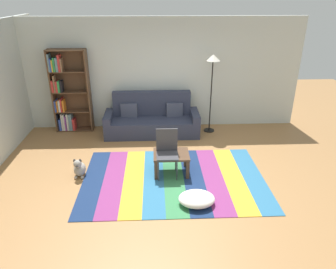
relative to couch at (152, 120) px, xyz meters
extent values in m
plane|color=#9E7042|center=(0.29, -2.02, -0.34)|extent=(14.00, 14.00, 0.00)
cube|color=silver|center=(0.29, 0.53, 1.01)|extent=(6.80, 0.10, 2.70)
cube|color=navy|center=(-1.09, -2.15, -0.33)|extent=(0.37, 2.27, 0.01)
cube|color=#843370|center=(-0.72, -2.15, -0.33)|extent=(0.37, 2.27, 0.01)
cube|color=gold|center=(-0.35, -2.15, -0.33)|extent=(0.37, 2.27, 0.01)
cube|color=teal|center=(0.03, -2.15, -0.33)|extent=(0.37, 2.27, 0.01)
cube|color=#387F4C|center=(0.40, -2.15, -0.33)|extent=(0.37, 2.27, 0.01)
cube|color=navy|center=(0.78, -2.15, -0.33)|extent=(0.37, 2.27, 0.01)
cube|color=#843370|center=(1.15, -2.15, -0.33)|extent=(0.37, 2.27, 0.01)
cube|color=gold|center=(1.53, -2.15, -0.33)|extent=(0.37, 2.27, 0.01)
cube|color=teal|center=(1.90, -2.15, -0.33)|extent=(0.37, 2.27, 0.01)
cube|color=#2D3347|center=(0.00, -0.07, -0.14)|extent=(1.90, 0.80, 0.40)
cube|color=#2D3347|center=(0.00, 0.23, 0.36)|extent=(1.90, 0.20, 0.60)
cube|color=#2D3347|center=(-1.04, -0.07, -0.06)|extent=(0.18, 0.80, 0.56)
cube|color=#2D3347|center=(1.04, -0.07, -0.06)|extent=(0.18, 0.80, 0.56)
cube|color=#42475B|center=(-0.55, 0.11, 0.22)|extent=(0.42, 0.19, 0.36)
cube|color=#42475B|center=(0.55, 0.11, 0.22)|extent=(0.42, 0.19, 0.36)
cube|color=brown|center=(-2.38, 0.28, 0.67)|extent=(0.04, 0.28, 2.01)
cube|color=brown|center=(-1.51, 0.28, 0.67)|extent=(0.04, 0.28, 2.01)
cube|color=brown|center=(-1.94, 0.41, 0.67)|extent=(0.90, 0.01, 2.01)
cube|color=brown|center=(-1.94, 0.28, -0.32)|extent=(0.86, 0.28, 0.02)
cube|color=brown|center=(-1.94, 0.28, 0.17)|extent=(0.86, 0.28, 0.02)
cube|color=brown|center=(-1.94, 0.28, 0.67)|extent=(0.86, 0.28, 0.02)
cube|color=brown|center=(-1.94, 0.28, 1.16)|extent=(0.86, 0.28, 0.02)
cube|color=brown|center=(-1.94, 0.28, 1.65)|extent=(0.86, 0.28, 0.02)
cube|color=black|center=(-2.34, 0.25, -0.09)|extent=(0.03, 0.21, 0.43)
cube|color=#334CB2|center=(-2.29, 0.25, -0.16)|extent=(0.05, 0.21, 0.29)
cube|color=silver|center=(-2.24, 0.24, -0.10)|extent=(0.03, 0.19, 0.43)
cube|color=silver|center=(-2.20, 0.25, -0.10)|extent=(0.05, 0.21, 0.41)
cube|color=purple|center=(-2.15, 0.27, -0.13)|extent=(0.04, 0.24, 0.36)
cube|color=silver|center=(-2.10, 0.24, -0.10)|extent=(0.04, 0.19, 0.42)
cube|color=#668C99|center=(-2.05, 0.23, -0.10)|extent=(0.03, 0.17, 0.42)
cube|color=#668C99|center=(-2.01, 0.27, -0.10)|extent=(0.04, 0.25, 0.43)
cube|color=red|center=(-1.96, 0.26, -0.16)|extent=(0.05, 0.22, 0.29)
cube|color=#334CB2|center=(-2.34, 0.27, 0.32)|extent=(0.04, 0.25, 0.28)
cube|color=orange|center=(-2.29, 0.25, 0.32)|extent=(0.03, 0.20, 0.28)
cube|color=silver|center=(-2.24, 0.27, 0.33)|extent=(0.05, 0.25, 0.28)
cube|color=red|center=(-2.20, 0.28, 0.35)|extent=(0.04, 0.26, 0.32)
cube|color=orange|center=(-2.15, 0.25, 0.33)|extent=(0.04, 0.21, 0.28)
cube|color=red|center=(-2.34, 0.24, 0.82)|extent=(0.04, 0.19, 0.28)
cube|color=#8C6647|center=(-2.28, 0.23, 0.88)|extent=(0.04, 0.16, 0.40)
cube|color=red|center=(-2.24, 0.26, 0.81)|extent=(0.04, 0.23, 0.26)
cube|color=green|center=(-2.19, 0.24, 0.81)|extent=(0.05, 0.18, 0.27)
cube|color=black|center=(-2.13, 0.24, 0.82)|extent=(0.05, 0.19, 0.28)
cube|color=#668C99|center=(-2.34, 0.26, 1.37)|extent=(0.03, 0.23, 0.40)
cube|color=#334CB2|center=(-2.30, 0.23, 1.33)|extent=(0.03, 0.16, 0.31)
cube|color=gold|center=(-2.27, 0.27, 1.31)|extent=(0.03, 0.24, 0.27)
cube|color=green|center=(-2.23, 0.25, 1.33)|extent=(0.04, 0.21, 0.32)
cube|color=#668C99|center=(-2.17, 0.26, 1.33)|extent=(0.05, 0.23, 0.32)
cube|color=red|center=(-2.11, 0.25, 1.36)|extent=(0.05, 0.20, 0.39)
cube|color=#8C6647|center=(-2.06, 0.23, 1.32)|extent=(0.03, 0.17, 0.31)
cube|color=#513826|center=(0.37, -1.91, 0.06)|extent=(0.67, 0.54, 0.04)
cube|color=#513826|center=(0.07, -2.14, -0.14)|extent=(0.06, 0.06, 0.37)
cube|color=#513826|center=(0.66, -2.14, -0.14)|extent=(0.06, 0.06, 0.37)
cube|color=#513826|center=(0.07, -1.68, -0.14)|extent=(0.06, 0.06, 0.37)
cube|color=#513826|center=(0.66, -1.68, -0.14)|extent=(0.06, 0.06, 0.37)
ellipsoid|color=white|center=(0.73, -2.92, -0.23)|extent=(0.60, 0.48, 0.19)
ellipsoid|color=#9E998E|center=(-1.37, -1.92, -0.21)|extent=(0.22, 0.30, 0.26)
sphere|color=#9E998E|center=(-1.37, -2.03, -0.03)|extent=(0.15, 0.15, 0.15)
ellipsoid|color=#474440|center=(-1.37, -2.09, -0.04)|extent=(0.06, 0.07, 0.05)
ellipsoid|color=#474440|center=(-1.42, -2.01, 0.02)|extent=(0.05, 0.04, 0.08)
ellipsoid|color=#474440|center=(-1.32, -2.01, 0.02)|extent=(0.05, 0.04, 0.08)
sphere|color=#9E998E|center=(-1.43, -2.06, -0.31)|extent=(0.06, 0.06, 0.06)
sphere|color=#9E998E|center=(-1.31, -2.06, -0.31)|extent=(0.06, 0.06, 0.06)
cylinder|color=black|center=(1.43, 0.06, -0.32)|extent=(0.26, 0.26, 0.02)
cylinder|color=black|center=(1.43, 0.06, 0.55)|extent=(0.03, 0.03, 1.73)
cone|color=white|center=(1.43, 0.06, 1.49)|extent=(0.32, 0.32, 0.14)
cube|color=black|center=(0.25, -1.88, 0.09)|extent=(0.08, 0.16, 0.02)
cube|color=#38383D|center=(0.29, -2.02, 0.10)|extent=(0.40, 0.40, 0.03)
cube|color=#38383D|center=(0.29, -1.84, 0.34)|extent=(0.40, 0.03, 0.44)
cylinder|color=#38383D|center=(0.12, -2.19, -0.12)|extent=(0.02, 0.02, 0.42)
cylinder|color=#38383D|center=(0.46, -2.19, -0.12)|extent=(0.02, 0.02, 0.42)
cylinder|color=#38383D|center=(0.12, -1.85, -0.12)|extent=(0.02, 0.02, 0.42)
cylinder|color=#38383D|center=(0.46, -1.85, -0.12)|extent=(0.02, 0.02, 0.42)
camera|label=1|loc=(0.08, -7.12, 2.85)|focal=33.46mm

